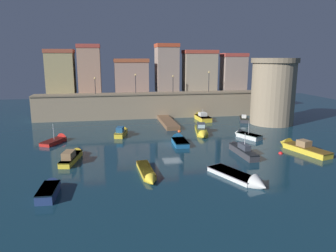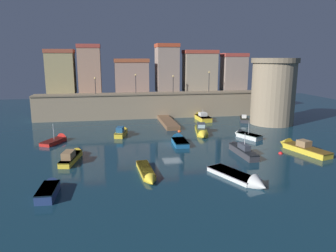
# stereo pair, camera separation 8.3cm
# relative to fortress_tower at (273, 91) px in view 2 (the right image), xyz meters

# --- Properties ---
(ground_plane) EXTENTS (104.95, 104.95, 0.00)m
(ground_plane) POSITION_rel_fortress_tower_xyz_m (-19.31, -9.48, -5.64)
(ground_plane) COLOR #112D3D
(quay_wall) EXTENTS (43.45, 3.65, 4.69)m
(quay_wall) POSITION_rel_fortress_tower_xyz_m (-19.31, 9.69, -3.28)
(quay_wall) COLOR gray
(quay_wall) RESTS_ON ground
(old_town_backdrop) EXTENTS (39.46, 5.03, 9.46)m
(old_town_backdrop) POSITION_rel_fortress_tower_xyz_m (-20.21, 13.50, 2.96)
(old_town_backdrop) COLOR #9C8C5E
(old_town_backdrop) RESTS_ON ground
(fortress_tower) EXTENTS (7.81, 7.81, 11.15)m
(fortress_tower) POSITION_rel_fortress_tower_xyz_m (0.00, 0.00, 0.00)
(fortress_tower) COLOR gray
(fortress_tower) RESTS_ON ground
(pier_dock) EXTENTS (2.15, 10.45, 0.70)m
(pier_dock) POSITION_rel_fortress_tower_xyz_m (-17.70, 2.79, -5.30)
(pier_dock) COLOR brown
(pier_dock) RESTS_ON ground
(quay_lamp_0) EXTENTS (0.32, 0.32, 3.01)m
(quay_lamp_0) POSITION_rel_fortress_tower_xyz_m (-29.92, 9.69, 1.09)
(quay_lamp_0) COLOR black
(quay_lamp_0) RESTS_ON quay_wall
(quay_lamp_1) EXTENTS (0.32, 0.32, 3.56)m
(quay_lamp_1) POSITION_rel_fortress_tower_xyz_m (-22.54, 9.69, 1.41)
(quay_lamp_1) COLOR black
(quay_lamp_1) RESTS_ON quay_wall
(quay_lamp_2) EXTENTS (0.32, 0.32, 3.24)m
(quay_lamp_2) POSITION_rel_fortress_tower_xyz_m (-15.43, 9.69, 1.22)
(quay_lamp_2) COLOR black
(quay_lamp_2) RESTS_ON quay_wall
(quay_lamp_3) EXTENTS (0.32, 0.32, 3.90)m
(quay_lamp_3) POSITION_rel_fortress_tower_xyz_m (-8.35, 9.69, 1.60)
(quay_lamp_3) COLOR black
(quay_lamp_3) RESTS_ON quay_wall
(moored_boat_0) EXTENTS (4.36, 6.82, 1.73)m
(moored_boat_0) POSITION_rel_fortress_tower_xyz_m (-15.39, -24.11, -5.40)
(moored_boat_0) COLOR silver
(moored_boat_0) RESTS_ON ground
(moored_boat_1) EXTENTS (2.72, 4.80, 1.50)m
(moored_boat_1) POSITION_rel_fortress_tower_xyz_m (-3.69, 3.23, -5.22)
(moored_boat_1) COLOR #333338
(moored_boat_1) RESTS_ON ground
(moored_boat_2) EXTENTS (2.35, 5.05, 1.65)m
(moored_boat_2) POSITION_rel_fortress_tower_xyz_m (-25.82, -3.78, -5.15)
(moored_boat_2) COLOR gold
(moored_boat_2) RESTS_ON ground
(moored_boat_3) EXTENTS (3.31, 4.76, 2.95)m
(moored_boat_3) POSITION_rel_fortress_tower_xyz_m (-8.43, -8.30, -5.31)
(moored_boat_3) COLOR silver
(moored_boat_3) RESTS_ON ground
(moored_boat_4) EXTENTS (3.57, 5.00, 3.14)m
(moored_boat_4) POSITION_rel_fortress_tower_xyz_m (-34.55, -6.13, -5.37)
(moored_boat_4) COLOR red
(moored_boat_4) RESTS_ON ground
(moored_boat_5) EXTENTS (1.88, 4.86, 1.66)m
(moored_boat_5) POSITION_rel_fortress_tower_xyz_m (-18.46, -9.69, -5.31)
(moored_boat_5) COLOR #195689
(moored_boat_5) RESTS_ON ground
(moored_boat_6) EXTENTS (2.89, 7.40, 1.89)m
(moored_boat_6) POSITION_rel_fortress_tower_xyz_m (-14.02, -5.32, -5.21)
(moored_boat_6) COLOR gold
(moored_boat_6) RESTS_ON ground
(moored_boat_7) EXTENTS (2.37, 6.37, 1.63)m
(moored_boat_7) POSITION_rel_fortress_tower_xyz_m (-31.70, -14.62, -5.18)
(moored_boat_7) COLOR gold
(moored_boat_7) RESTS_ON ground
(moored_boat_8) EXTENTS (1.45, 7.06, 2.90)m
(moored_boat_8) POSITION_rel_fortress_tower_xyz_m (-12.20, -15.71, -5.14)
(moored_boat_8) COLOR #333338
(moored_boat_8) RESTS_ON ground
(moored_boat_9) EXTENTS (3.58, 7.52, 1.91)m
(moored_boat_9) POSITION_rel_fortress_tower_xyz_m (-4.58, -15.86, -5.19)
(moored_boat_9) COLOR gold
(moored_boat_9) RESTS_ON ground
(moored_boat_10) EXTENTS (1.55, 4.37, 1.28)m
(moored_boat_10) POSITION_rel_fortress_tower_xyz_m (-32.58, -23.71, -5.22)
(moored_boat_10) COLOR navy
(moored_boat_10) RESTS_ON ground
(moored_boat_12) EXTENTS (2.13, 5.73, 2.51)m
(moored_boat_12) POSITION_rel_fortress_tower_xyz_m (-10.84, 5.70, -5.15)
(moored_boat_12) COLOR gold
(moored_boat_12) RESTS_ON ground
(moored_boat_13) EXTENTS (1.54, 6.32, 1.12)m
(moored_boat_13) POSITION_rel_fortress_tower_xyz_m (-24.03, -21.17, -5.37)
(moored_boat_13) COLOR gold
(moored_boat_13) RESTS_ON ground
(mooring_buoy_0) EXTENTS (0.51, 0.51, 0.51)m
(mooring_buoy_0) POSITION_rel_fortress_tower_xyz_m (-7.54, -16.66, -5.64)
(mooring_buoy_0) COLOR red
(mooring_buoy_0) RESTS_ON ground
(mooring_buoy_1) EXTENTS (0.66, 0.66, 0.66)m
(mooring_buoy_1) POSITION_rel_fortress_tower_xyz_m (-31.43, -10.95, -5.64)
(mooring_buoy_1) COLOR red
(mooring_buoy_1) RESTS_ON ground
(mooring_buoy_2) EXTENTS (0.50, 0.50, 0.50)m
(mooring_buoy_2) POSITION_rel_fortress_tower_xyz_m (-16.96, -3.16, -5.64)
(mooring_buoy_2) COLOR #EA4C19
(mooring_buoy_2) RESTS_ON ground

